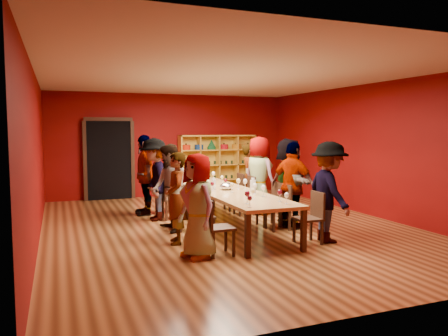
{
  "coord_description": "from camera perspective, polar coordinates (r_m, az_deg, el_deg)",
  "views": [
    {
      "loc": [
        -3.16,
        -8.12,
        1.95
      ],
      "look_at": [
        0.13,
        0.44,
        1.15
      ],
      "focal_mm": 35.0,
      "sensor_mm": 36.0,
      "label": 1
    }
  ],
  "objects": [
    {
      "name": "carafe_a",
      "position": [
        8.81,
        -1.37,
        -2.15
      ],
      "size": [
        0.12,
        0.12,
        0.24
      ],
      "color": "white",
      "rests_on": "tasting_table"
    },
    {
      "name": "person_right_0",
      "position": [
        7.82,
        13.54,
        -3.04
      ],
      "size": [
        0.57,
        1.17,
        1.76
      ],
      "primitive_type": "imported",
      "rotation": [
        0.0,
        0.0,
        1.48
      ],
      "color": "#C7868B",
      "rests_on": "ground"
    },
    {
      "name": "wine_glass_9",
      "position": [
        7.11,
        3.05,
        -3.45
      ],
      "size": [
        0.09,
        0.09,
        0.22
      ],
      "color": "white",
      "rests_on": "tasting_table"
    },
    {
      "name": "wine_glass_3",
      "position": [
        10.52,
        -1.4,
        -0.75
      ],
      "size": [
        0.08,
        0.08,
        0.2
      ],
      "color": "white",
      "rests_on": "tasting_table"
    },
    {
      "name": "person_left_1",
      "position": [
        7.53,
        -6.27,
        -3.93
      ],
      "size": [
        0.5,
        0.63,
        1.57
      ],
      "primitive_type": "imported",
      "rotation": [
        0.0,
        0.0,
        -1.73
      ],
      "color": "#131935",
      "rests_on": "ground"
    },
    {
      "name": "wine_glass_2",
      "position": [
        9.24,
        0.19,
        -1.67
      ],
      "size": [
        0.07,
        0.07,
        0.18
      ],
      "color": "white",
      "rests_on": "tasting_table"
    },
    {
      "name": "tasting_table",
      "position": [
        8.81,
        0.26,
        -3.18
      ],
      "size": [
        1.1,
        4.5,
        0.75
      ],
      "color": "#B4854B",
      "rests_on": "ground"
    },
    {
      "name": "wine_glass_10",
      "position": [
        8.17,
        4.04,
        -2.38
      ],
      "size": [
        0.09,
        0.09,
        0.21
      ],
      "color": "white",
      "rests_on": "tasting_table"
    },
    {
      "name": "person_right_3",
      "position": [
        10.17,
        4.62,
        -0.97
      ],
      "size": [
        0.75,
        0.99,
        1.8
      ],
      "primitive_type": "imported",
      "rotation": [
        0.0,
        0.0,
        1.92
      ],
      "color": "#48484D",
      "rests_on": "ground"
    },
    {
      "name": "wine_glass_18",
      "position": [
        6.83,
        3.38,
        -4.02
      ],
      "size": [
        0.07,
        0.07,
        0.18
      ],
      "color": "white",
      "rests_on": "tasting_table"
    },
    {
      "name": "wine_glass_6",
      "position": [
        8.77,
        -2.11,
        -1.92
      ],
      "size": [
        0.08,
        0.08,
        0.2
      ],
      "color": "white",
      "rests_on": "tasting_table"
    },
    {
      "name": "chair_person_right_3",
      "position": [
        10.09,
        3.03,
        -3.31
      ],
      "size": [
        0.42,
        0.42,
        0.89
      ],
      "color": "black",
      "rests_on": "ground"
    },
    {
      "name": "person_right_1",
      "position": [
        8.71,
        9.0,
        -2.25
      ],
      "size": [
        0.84,
        1.11,
        1.73
      ],
      "primitive_type": "imported",
      "rotation": [
        0.0,
        0.0,
        2.0
      ],
      "color": "#D89192",
      "rests_on": "ground"
    },
    {
      "name": "person_left_0",
      "position": [
        6.68,
        -3.45,
        -4.95
      ],
      "size": [
        0.62,
        0.87,
        1.6
      ],
      "primitive_type": "imported",
      "rotation": [
        0.0,
        0.0,
        -1.3
      ],
      "color": "#151D3A",
      "rests_on": "ground"
    },
    {
      "name": "wine_glass_14",
      "position": [
        9.64,
        -3.5,
        -1.4
      ],
      "size": [
        0.07,
        0.07,
        0.18
      ],
      "color": "white",
      "rests_on": "tasting_table"
    },
    {
      "name": "wine_glass_17",
      "position": [
        9.51,
        -3.36,
        -1.3
      ],
      "size": [
        0.09,
        0.09,
        0.22
      ],
      "color": "white",
      "rests_on": "tasting_table"
    },
    {
      "name": "chair_person_right_1",
      "position": [
        8.64,
        7.5,
        -4.76
      ],
      "size": [
        0.42,
        0.42,
        0.89
      ],
      "color": "black",
      "rests_on": "ground"
    },
    {
      "name": "chair_person_left_2",
      "position": [
        8.53,
        -5.4,
        -4.85
      ],
      "size": [
        0.42,
        0.42,
        0.89
      ],
      "color": "black",
      "rests_on": "ground"
    },
    {
      "name": "chair_person_left_0",
      "position": [
        6.82,
        -1.22,
        -7.33
      ],
      "size": [
        0.42,
        0.42,
        0.89
      ],
      "color": "black",
      "rests_on": "ground"
    },
    {
      "name": "wine_glass_13",
      "position": [
        7.91,
        5.16,
        -2.63
      ],
      "size": [
        0.09,
        0.09,
        0.21
      ],
      "color": "white",
      "rests_on": "tasting_table"
    },
    {
      "name": "wine_glass_19",
      "position": [
        8.92,
        1.9,
        -1.74
      ],
      "size": [
        0.09,
        0.09,
        0.22
      ],
      "color": "white",
      "rests_on": "tasting_table"
    },
    {
      "name": "wine_glass_8",
      "position": [
        7.65,
        3.78,
        -3.06
      ],
      "size": [
        0.07,
        0.07,
        0.18
      ],
      "color": "white",
      "rests_on": "tasting_table"
    },
    {
      "name": "wine_glass_12",
      "position": [
        10.28,
        -5.07,
        -0.95
      ],
      "size": [
        0.08,
        0.08,
        0.19
      ],
      "color": "white",
      "rests_on": "tasting_table"
    },
    {
      "name": "chair_person_right_0",
      "position": [
        7.7,
        11.43,
        -6.0
      ],
      "size": [
        0.42,
        0.42,
        0.89
      ],
      "color": "black",
      "rests_on": "ground"
    },
    {
      "name": "wine_glass_15",
      "position": [
        8.63,
        -1.54,
        -2.12
      ],
      "size": [
        0.07,
        0.07,
        0.18
      ],
      "color": "white",
      "rests_on": "tasting_table"
    },
    {
      "name": "wine_glass_5",
      "position": [
        8.42,
        1.02,
        -2.28
      ],
      "size": [
        0.08,
        0.08,
        0.19
      ],
      "color": "white",
      "rests_on": "tasting_table"
    },
    {
      "name": "wine_bottle",
      "position": [
        10.3,
        -2.71,
        -1.13
      ],
      "size": [
        0.09,
        0.09,
        0.27
      ],
      "color": "#153A1A",
      "rests_on": "tasting_table"
    },
    {
      "name": "chair_person_left_4",
      "position": [
        10.32,
        -8.2,
        -3.17
      ],
      "size": [
        0.42,
        0.42,
        0.89
      ],
      "color": "black",
      "rests_on": "ground"
    },
    {
      "name": "doorway",
      "position": [
        12.66,
        -14.78,
        1.07
      ],
      "size": [
        1.4,
        0.17,
        2.3
      ],
      "color": "black",
      "rests_on": "ground"
    },
    {
      "name": "person_left_2",
      "position": [
        8.41,
        -7.16,
        -2.6
      ],
      "size": [
        0.5,
        0.85,
        1.69
      ],
      "primitive_type": "imported",
      "rotation": [
        0.0,
        0.0,
        -1.52
      ],
      "color": "#151C3B",
      "rests_on": "ground"
    },
    {
      "name": "chair_person_left_3",
      "position": [
        9.64,
        -7.26,
        -3.73
      ],
      "size": [
        0.42,
        0.42,
        0.89
      ],
      "color": "black",
      "rests_on": "ground"
    },
    {
      "name": "person_left_4",
      "position": [
        10.19,
        -10.3,
        -0.89
      ],
      "size": [
        0.54,
        1.1,
        1.84
      ],
      "primitive_type": "imported",
      "rotation": [
        0.0,
        0.0,
        -1.61
      ],
      "color": "#C88691",
      "rests_on": "ground"
    },
    {
      "name": "wine_glass_7",
      "position": [
        9.99,
        -3.48,
        -1.18
      ],
      "size": [
        0.07,
        0.07,
        0.18
      ],
      "color": "white",
      "rests_on": "tasting_table"
    },
    {
      "name": "person_right_4",
      "position": [
        10.76,
        3.34,
        -1.12
      ],
      "size": [
        0.61,
        0.7,
        1.61
      ],
      "primitive_type": "imported",
      "rotation": [
        0.0,
        0.0,
        1.22
      ],
      "color": "#4E4E53",
      "rests_on": "ground"
    },
    {
      "name": "wine_glass_0",
      "position": [
        7.18,
        8.19,
        -3.59
      ],
      "size": [
        0.08,
        0.08,
        0.19
      ],
      "color": "white",
      "rests_on": "tasting_table"
    },
    {
      "name": "spittoon_bowl",
      "position": [
        8.8,
        0.32,
        -2.43
      ],
      "size": [
        0.28,
        0.28,
        0.15
      ],
      "primitive_type": "ellipsoid",
      "color": "#B9BBC1",
      "rests_on": "tasting_table"
    },
    {
      "name": "shelving_unit",
      "position": [
        13.29,
        -0.88,
        0.82
      ],
      "size": [
        2.4,
        0.4,
        1.8
      ],
      "color": "gold",
      "rests_on": "ground"
    },
    {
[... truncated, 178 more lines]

